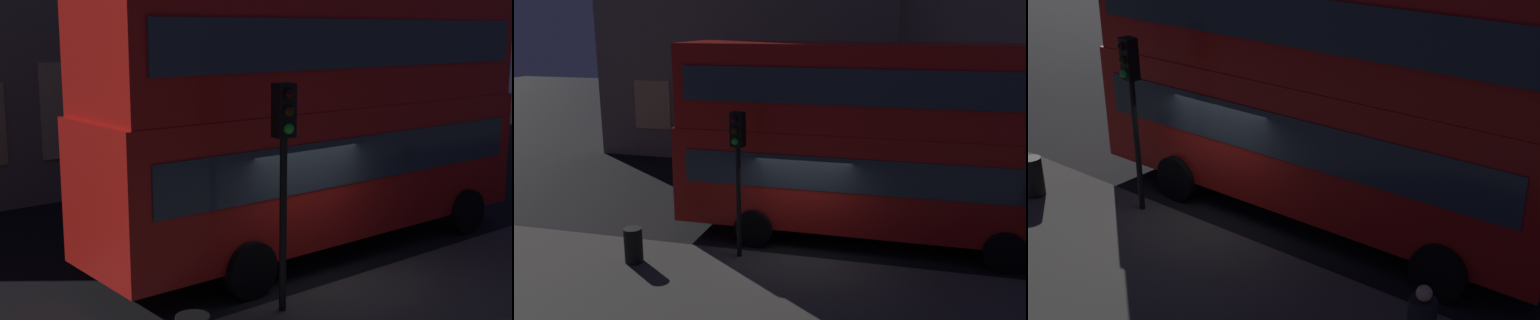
% 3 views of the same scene
% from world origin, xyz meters
% --- Properties ---
extents(ground_plane, '(80.00, 80.00, 0.00)m').
position_xyz_m(ground_plane, '(0.00, 0.00, 0.00)').
color(ground_plane, black).
extents(double_decker_bus, '(10.50, 2.84, 5.42)m').
position_xyz_m(double_decker_bus, '(1.51, 1.28, 3.02)').
color(double_decker_bus, red).
rests_on(double_decker_bus, ground).
extents(traffic_light_near_kerb, '(0.36, 0.38, 3.73)m').
position_xyz_m(traffic_light_near_kerb, '(-1.45, -0.97, 2.81)').
color(traffic_light_near_kerb, black).
rests_on(traffic_light_near_kerb, sidewalk_slab).
extents(litter_bin, '(0.46, 0.46, 0.89)m').
position_xyz_m(litter_bin, '(-3.88, -1.97, 0.57)').
color(litter_bin, black).
rests_on(litter_bin, sidewalk_slab).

